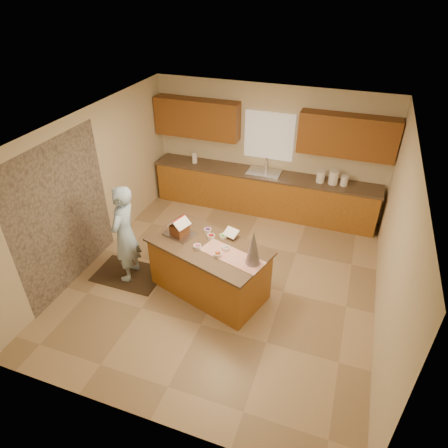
{
  "coord_description": "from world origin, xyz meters",
  "views": [
    {
      "loc": [
        1.74,
        -4.98,
        4.61
      ],
      "look_at": [
        -0.1,
        0.2,
        1.0
      ],
      "focal_mm": 31.62,
      "sensor_mm": 36.0,
      "label": 1
    }
  ],
  "objects": [
    {
      "name": "wall_back",
      "position": [
        0.0,
        2.75,
        1.35
      ],
      "size": [
        5.5,
        5.5,
        0.0
      ],
      "primitive_type": "plane",
      "color": "beige",
      "rests_on": "floor"
    },
    {
      "name": "table_runner",
      "position": [
        0.28,
        -0.5,
        0.94
      ],
      "size": [
        1.08,
        0.66,
        0.01
      ],
      "primitive_type": "cube",
      "rotation": [
        0.0,
        0.0,
        -0.31
      ],
      "color": "#A61C0B",
      "rests_on": "island_top"
    },
    {
      "name": "sink",
      "position": [
        0.0,
        2.45,
        0.89
      ],
      "size": [
        0.7,
        0.45,
        0.12
      ],
      "primitive_type": "cube",
      "color": "silver",
      "rests_on": "back_counter_top"
    },
    {
      "name": "baking_tray",
      "position": [
        -0.71,
        -0.24,
        0.95
      ],
      "size": [
        0.55,
        0.47,
        0.03
      ],
      "primitive_type": "cube",
      "rotation": [
        0.0,
        0.0,
        -0.31
      ],
      "color": "silver",
      "rests_on": "island_top"
    },
    {
      "name": "upper_cabinet_left",
      "position": [
        -1.55,
        2.57,
        1.9
      ],
      "size": [
        1.85,
        0.35,
        0.8
      ],
      "primitive_type": "cube",
      "color": "brown",
      "rests_on": "wall_back"
    },
    {
      "name": "island_base",
      "position": [
        -0.16,
        -0.36,
        0.45
      ],
      "size": [
        2.02,
        1.42,
        0.9
      ],
      "primitive_type": "cube",
      "rotation": [
        0.0,
        0.0,
        -0.31
      ],
      "color": "#A46F22",
      "rests_on": "floor"
    },
    {
      "name": "candy_bowls",
      "position": [
        -0.1,
        -0.29,
        0.96
      ],
      "size": [
        0.56,
        0.68,
        0.06
      ],
      "color": "pink",
      "rests_on": "island_top"
    },
    {
      "name": "upper_cabinet_right",
      "position": [
        1.55,
        2.57,
        1.9
      ],
      "size": [
        1.85,
        0.35,
        0.8
      ],
      "primitive_type": "cube",
      "color": "brown",
      "rests_on": "wall_back"
    },
    {
      "name": "tinsel_tree",
      "position": [
        0.62,
        -0.55,
        1.22
      ],
      "size": [
        0.28,
        0.28,
        0.56
      ],
      "primitive_type": "cone",
      "rotation": [
        0.0,
        0.0,
        -0.31
      ],
      "color": "#A9A8B5",
      "rests_on": "island_top"
    },
    {
      "name": "canister_b",
      "position": [
        1.43,
        2.45,
        1.06
      ],
      "size": [
        0.19,
        0.19,
        0.27
      ],
      "primitive_type": "cylinder",
      "color": "white",
      "rests_on": "back_counter_top"
    },
    {
      "name": "faucet",
      "position": [
        0.0,
        2.63,
        1.06
      ],
      "size": [
        0.03,
        0.03,
        0.28
      ],
      "primitive_type": "cylinder",
      "color": "silver",
      "rests_on": "back_counter_top"
    },
    {
      "name": "island_top",
      "position": [
        -0.16,
        -0.36,
        0.92
      ],
      "size": [
        2.12,
        1.53,
        0.04
      ],
      "primitive_type": "cube",
      "rotation": [
        0.0,
        0.0,
        -0.31
      ],
      "color": "brown",
      "rests_on": "island_base"
    },
    {
      "name": "back_counter_top",
      "position": [
        0.0,
        2.45,
        0.9
      ],
      "size": [
        4.85,
        0.63,
        0.04
      ],
      "primitive_type": "cube",
      "color": "brown",
      "rests_on": "back_counter_base"
    },
    {
      "name": "window_curtain",
      "position": [
        0.0,
        2.72,
        1.65
      ],
      "size": [
        1.05,
        0.03,
        1.0
      ],
      "primitive_type": "cube",
      "color": "white",
      "rests_on": "wall_back"
    },
    {
      "name": "floor",
      "position": [
        0.0,
        0.0,
        0.0
      ],
      "size": [
        5.5,
        5.5,
        0.0
      ],
      "primitive_type": "plane",
      "color": "tan",
      "rests_on": "ground"
    },
    {
      "name": "stone_accent",
      "position": [
        -2.48,
        -0.8,
        1.25
      ],
      "size": [
        0.0,
        2.5,
        2.5
      ],
      "primitive_type": "plane",
      "rotation": [
        1.57,
        0.0,
        1.57
      ],
      "color": "gray",
      "rests_on": "wall_left"
    },
    {
      "name": "gingerbread_house",
      "position": [
        -0.71,
        -0.24,
        1.07
      ],
      "size": [
        0.35,
        0.36,
        0.29
      ],
      "color": "#592F17",
      "rests_on": "baking_tray"
    },
    {
      "name": "cookbook",
      "position": [
        0.1,
        -0.04,
        1.03
      ],
      "size": [
        0.27,
        0.23,
        0.1
      ],
      "primitive_type": "cube",
      "rotation": [
        -1.13,
        0.0,
        -0.31
      ],
      "color": "white",
      "rests_on": "island_top"
    },
    {
      "name": "wall_front",
      "position": [
        0.0,
        -2.75,
        1.35
      ],
      "size": [
        5.5,
        5.5,
        0.0
      ],
      "primitive_type": "plane",
      "color": "beige",
      "rests_on": "floor"
    },
    {
      "name": "ceiling",
      "position": [
        0.0,
        0.0,
        2.7
      ],
      "size": [
        5.5,
        5.5,
        0.0
      ],
      "primitive_type": "plane",
      "color": "silver",
      "rests_on": "floor"
    },
    {
      "name": "rug",
      "position": [
        -1.65,
        -0.48,
        0.01
      ],
      "size": [
        1.19,
        0.77,
        0.01
      ],
      "primitive_type": "cube",
      "color": "black",
      "rests_on": "floor"
    },
    {
      "name": "wall_left",
      "position": [
        -2.5,
        0.0,
        1.35
      ],
      "size": [
        5.5,
        5.5,
        0.0
      ],
      "primitive_type": "plane",
      "color": "beige",
      "rests_on": "floor"
    },
    {
      "name": "wall_right",
      "position": [
        2.5,
        0.0,
        1.35
      ],
      "size": [
        5.5,
        5.5,
        0.0
      ],
      "primitive_type": "plane",
      "color": "beige",
      "rests_on": "floor"
    },
    {
      "name": "paper_towel",
      "position": [
        -1.6,
        2.45,
        1.05
      ],
      "size": [
        0.12,
        0.12,
        0.25
      ],
      "primitive_type": "cylinder",
      "color": "white",
      "rests_on": "back_counter_top"
    },
    {
      "name": "canister_a",
      "position": [
        1.18,
        2.45,
        1.04
      ],
      "size": [
        0.17,
        0.17,
        0.23
      ],
      "primitive_type": "cylinder",
      "color": "white",
      "rests_on": "back_counter_top"
    },
    {
      "name": "back_counter_base",
      "position": [
        0.0,
        2.45,
        0.44
      ],
      "size": [
        4.8,
        0.6,
        0.88
      ],
      "primitive_type": "cube",
      "color": "#A46F22",
      "rests_on": "floor"
    },
    {
      "name": "boy",
      "position": [
        -1.6,
        -0.48,
        0.89
      ],
      "size": [
        0.48,
        0.67,
        1.75
      ],
      "primitive_type": "imported",
      "rotation": [
        0.0,
        0.0,
        -1.48
      ],
      "color": "#A5C9EB",
      "rests_on": "rug"
    },
    {
      "name": "canister_c",
      "position": [
        1.65,
        2.45,
        1.02
      ],
      "size": [
        0.15,
        0.15,
        0.21
      ],
      "primitive_type": "cylinder",
      "color": "white",
      "rests_on": "back_counter_top"
    }
  ]
}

